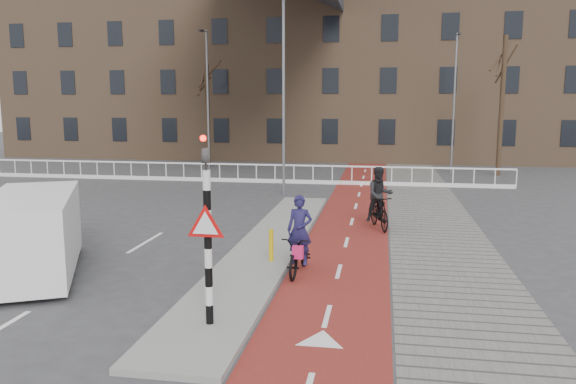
# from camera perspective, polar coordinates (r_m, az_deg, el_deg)

# --- Properties ---
(ground) EXTENTS (120.00, 120.00, 0.00)m
(ground) POSITION_cam_1_polar(r_m,az_deg,el_deg) (12.56, -2.49, -10.43)
(ground) COLOR #38383A
(ground) RESTS_ON ground
(bike_lane) EXTENTS (2.50, 60.00, 0.01)m
(bike_lane) POSITION_cam_1_polar(r_m,az_deg,el_deg) (22.00, 6.79, -1.92)
(bike_lane) COLOR maroon
(bike_lane) RESTS_ON ground
(sidewalk) EXTENTS (3.00, 60.00, 0.01)m
(sidewalk) POSITION_cam_1_polar(r_m,az_deg,el_deg) (22.05, 14.08, -2.11)
(sidewalk) COLOR slate
(sidewalk) RESTS_ON ground
(curb_island) EXTENTS (1.80, 16.00, 0.12)m
(curb_island) POSITION_cam_1_polar(r_m,az_deg,el_deg) (16.43, -1.98, -5.48)
(curb_island) COLOR gray
(curb_island) RESTS_ON ground
(traffic_signal) EXTENTS (0.80, 0.80, 3.68)m
(traffic_signal) POSITION_cam_1_polar(r_m,az_deg,el_deg) (10.28, -8.20, -3.41)
(traffic_signal) COLOR black
(traffic_signal) RESTS_ON curb_island
(bollard) EXTENTS (0.12, 0.12, 0.84)m
(bollard) POSITION_cam_1_polar(r_m,az_deg,el_deg) (14.58, -1.73, -5.41)
(bollard) COLOR gold
(bollard) RESTS_ON curb_island
(cyclist_near) EXTENTS (0.79, 1.92, 1.96)m
(cyclist_near) POSITION_cam_1_polar(r_m,az_deg,el_deg) (13.85, 1.18, -5.67)
(cyclist_near) COLOR black
(cyclist_near) RESTS_ON bike_lane
(cyclist_far) EXTENTS (1.09, 2.03, 2.08)m
(cyclist_far) POSITION_cam_1_polar(r_m,az_deg,el_deg) (18.86, 9.27, -1.16)
(cyclist_far) COLOR black
(cyclist_far) RESTS_ON bike_lane
(van) EXTENTS (3.70, 4.98, 2.00)m
(van) POSITION_cam_1_polar(r_m,az_deg,el_deg) (14.98, -24.50, -3.85)
(van) COLOR white
(van) RESTS_ON ground
(railing) EXTENTS (28.00, 0.10, 0.99)m
(railing) POSITION_cam_1_polar(r_m,az_deg,el_deg) (29.79, -5.11, 1.60)
(railing) COLOR silver
(railing) RESTS_ON ground
(townhouse_row) EXTENTS (46.00, 10.00, 15.90)m
(townhouse_row) POSITION_cam_1_polar(r_m,az_deg,el_deg) (44.06, 2.42, 13.85)
(townhouse_row) COLOR #7F6047
(townhouse_row) RESTS_ON ground
(tree_mid) EXTENTS (0.29, 0.29, 6.63)m
(tree_mid) POSITION_cam_1_polar(r_m,az_deg,el_deg) (37.13, -8.16, 7.69)
(tree_mid) COLOR black
(tree_mid) RESTS_ON ground
(tree_right) EXTENTS (0.27, 0.27, 7.88)m
(tree_right) POSITION_cam_1_polar(r_m,az_deg,el_deg) (34.35, 20.89, 8.12)
(tree_right) COLOR black
(tree_right) RESTS_ON ground
(streetlight_near) EXTENTS (0.12, 0.12, 8.68)m
(streetlight_near) POSITION_cam_1_polar(r_m,az_deg,el_deg) (25.06, -0.45, 9.46)
(streetlight_near) COLOR slate
(streetlight_near) RESTS_ON ground
(streetlight_left) EXTENTS (0.12, 0.12, 8.39)m
(streetlight_left) POSITION_cam_1_polar(r_m,az_deg,el_deg) (34.51, -8.15, 9.05)
(streetlight_left) COLOR slate
(streetlight_left) RESTS_ON ground
(streetlight_right) EXTENTS (0.12, 0.12, 8.16)m
(streetlight_right) POSITION_cam_1_polar(r_m,az_deg,el_deg) (35.09, 16.51, 8.58)
(streetlight_right) COLOR slate
(streetlight_right) RESTS_ON ground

